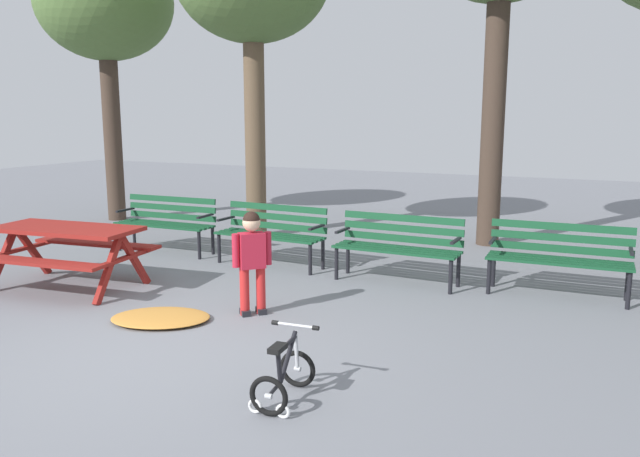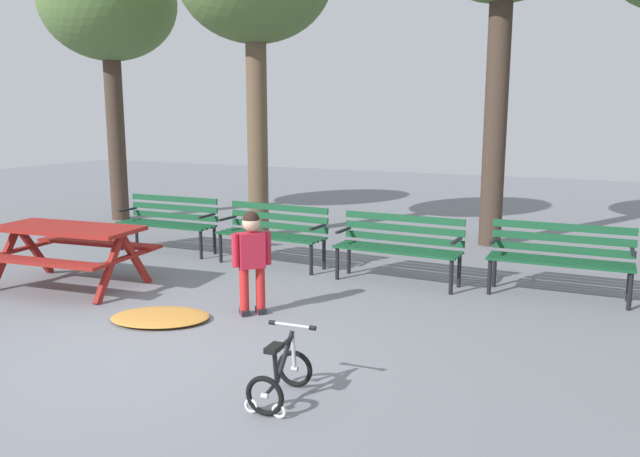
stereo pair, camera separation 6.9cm
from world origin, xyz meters
name	(u,v)px [view 2 (the right image)]	position (x,y,z in m)	size (l,w,h in m)	color
ground	(141,353)	(0.00, 0.00, 0.00)	(36.00, 36.00, 0.00)	slate
picnic_table	(68,240)	(-2.28, 1.32, 0.59)	(1.93, 1.53, 0.79)	maroon
park_bench_far_left	(169,219)	(-2.50, 3.51, 0.51)	(1.61, 0.50, 0.85)	#144728
park_bench_left	(274,229)	(-0.60, 3.44, 0.51)	(1.62, 0.54, 0.85)	#144728
park_bench_right	(399,243)	(1.30, 3.32, 0.51)	(1.61, 0.50, 0.85)	#144728
park_bench_far_right	(560,254)	(3.20, 3.53, 0.51)	(1.61, 0.50, 0.85)	#144728
child_standing	(252,254)	(0.31, 1.39, 0.66)	(0.32, 0.33, 1.12)	red
kids_bicycle	(280,376)	(1.60, -0.29, 0.20)	(0.39, 0.58, 0.54)	black
leaf_pile	(160,317)	(-0.44, 0.79, 0.04)	(1.03, 0.72, 0.07)	#C68438
tree_far_left	(109,6)	(-5.38, 5.50, 4.16)	(2.60, 2.60, 5.33)	#423328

